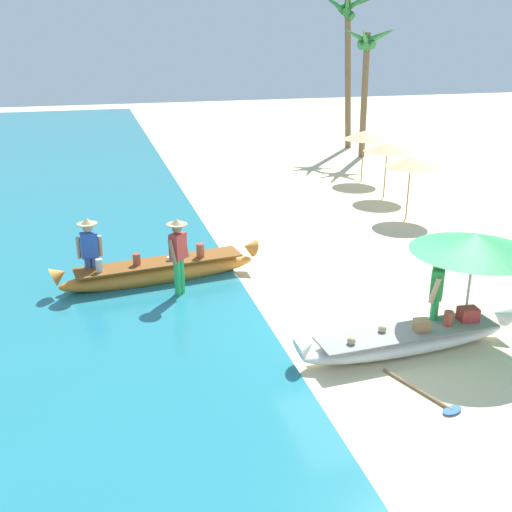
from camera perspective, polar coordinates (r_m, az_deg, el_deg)
ground_plane at (r=12.12m, az=9.10°, el=-6.41°), size 80.00×80.00×0.00m
boat_white_foreground at (r=11.24m, az=14.18°, el=-7.66°), size 4.36×0.91×0.70m
boat_orange_midground at (r=13.89m, az=-9.02°, el=-1.44°), size 4.79×1.27×0.86m
person_vendor_hatted at (r=12.84m, az=-7.35°, el=0.33°), size 0.52×0.53×1.79m
person_tourist_customer at (r=11.55m, az=16.64°, el=-3.41°), size 0.48×0.56×1.63m
person_vendor_assistant at (r=13.64m, az=-15.43°, el=0.63°), size 0.56×0.44×1.67m
patio_umbrella_large at (r=11.58m, az=19.97°, el=1.15°), size 2.31×2.31×2.03m
parasol_row_0 at (r=18.86m, az=14.41°, el=8.61°), size 1.60×1.60×1.91m
parasol_row_1 at (r=21.20m, az=12.29°, el=10.05°), size 1.60×1.60×1.91m
parasol_row_2 at (r=23.46m, az=10.15°, el=11.17°), size 1.60×1.60×1.91m
palm_tree_tall_inland at (r=30.05m, az=8.67°, el=20.70°), size 2.71×2.51×7.09m
palm_tree_leaning_seaward at (r=28.00m, az=10.43°, el=18.46°), size 2.69×2.72×5.68m
paddle at (r=10.14m, az=16.03°, el=-12.62°), size 0.69×1.51×0.05m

